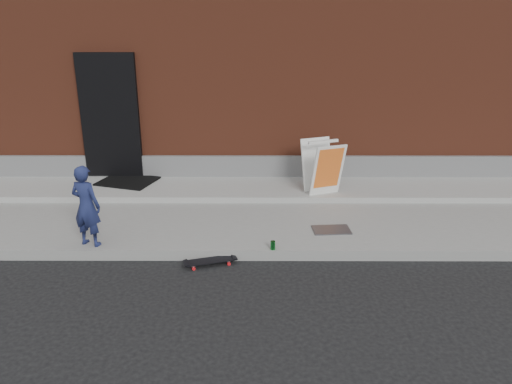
{
  "coord_description": "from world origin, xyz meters",
  "views": [
    {
      "loc": [
        0.09,
        -6.04,
        3.16
      ],
      "look_at": [
        0.07,
        0.8,
        0.71
      ],
      "focal_mm": 35.0,
      "sensor_mm": 36.0,
      "label": 1
    }
  ],
  "objects_px": {
    "child": "(86,206)",
    "soda_can": "(273,245)",
    "skateboard": "(210,261)",
    "pizza_sign": "(323,167)"
  },
  "relations": [
    {
      "from": "child",
      "to": "soda_can",
      "type": "height_order",
      "value": "child"
    },
    {
      "from": "pizza_sign",
      "to": "soda_can",
      "type": "distance_m",
      "value": 2.27
    },
    {
      "from": "skateboard",
      "to": "soda_can",
      "type": "bearing_deg",
      "value": 11.49
    },
    {
      "from": "pizza_sign",
      "to": "child",
      "type": "bearing_deg",
      "value": -151.29
    },
    {
      "from": "pizza_sign",
      "to": "soda_can",
      "type": "xyz_separation_m",
      "value": [
        -0.9,
        -2.02,
        -0.5
      ]
    },
    {
      "from": "skateboard",
      "to": "pizza_sign",
      "type": "xyz_separation_m",
      "value": [
        1.74,
        2.19,
        0.64
      ]
    },
    {
      "from": "child",
      "to": "skateboard",
      "type": "height_order",
      "value": "child"
    },
    {
      "from": "skateboard",
      "to": "soda_can",
      "type": "relative_size",
      "value": 5.82
    },
    {
      "from": "child",
      "to": "soda_can",
      "type": "relative_size",
      "value": 9.4
    },
    {
      "from": "pizza_sign",
      "to": "soda_can",
      "type": "relative_size",
      "value": 7.57
    }
  ]
}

